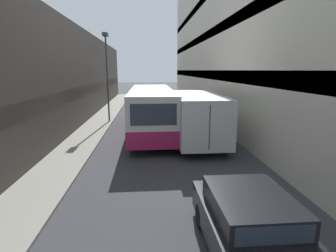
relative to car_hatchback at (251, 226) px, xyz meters
name	(u,v)px	position (x,y,z in m)	size (l,w,h in m)	color
ground_plane	(164,144)	(-1.31, 9.05, -0.72)	(150.00, 150.00, 0.00)	#38383D
sidewalk_left	(79,145)	(-5.89, 9.05, -0.67)	(2.01, 60.00, 0.10)	gray
building_left_shopfront	(32,86)	(-7.99, 9.05, 2.50)	(2.40, 60.00, 7.09)	#423D38
building_right_apartment	(267,5)	(4.03, 9.05, 6.53)	(2.40, 60.00, 14.55)	beige
car_hatchback	(251,226)	(0.00, 0.00, 0.00)	(1.87, 3.96, 1.41)	black
bus	(152,110)	(-1.91, 11.53, 0.81)	(2.57, 9.90, 2.85)	silver
box_truck	(193,113)	(0.49, 10.02, 0.81)	(2.43, 8.34, 2.73)	silver
panel_van	(148,97)	(-2.10, 24.37, 0.39)	(1.82, 4.09, 2.00)	#BCBCC1
street_lamp	(107,61)	(-5.14, 15.45, 3.96)	(0.36, 0.80, 6.56)	#38383D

